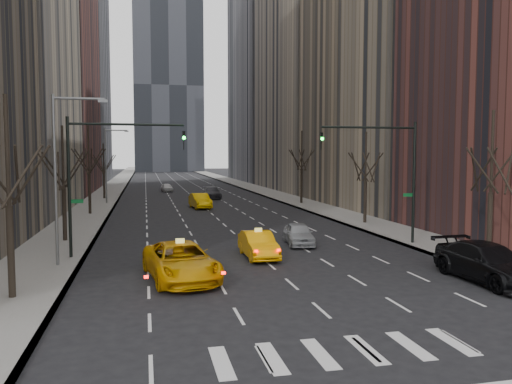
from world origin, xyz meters
TOP-DOWN VIEW (x-y plane):
  - ground at (0.00, 0.00)m, footprint 400.00×400.00m
  - sidewalk_left at (-12.25, 70.00)m, footprint 4.50×320.00m
  - sidewalk_right at (12.25, 70.00)m, footprint 4.50×320.00m
  - bld_left_far at (-21.50, 66.00)m, footprint 14.00×28.00m
  - bld_left_deep at (-21.50, 96.00)m, footprint 14.00×30.00m
  - bld_right_far at (21.50, 64.00)m, footprint 14.00×28.00m
  - bld_right_deep at (21.50, 95.00)m, footprint 14.00×30.00m
  - tower_far at (2.00, 170.00)m, footprint 24.00×24.00m
  - tree_lw_a at (-12.00, 4.00)m, footprint 3.36×3.50m
  - tree_lw_b at (-12.00, 18.00)m, footprint 3.36×3.50m
  - tree_lw_c at (-12.00, 34.00)m, footprint 3.36×3.50m
  - tree_lw_d at (-12.00, 52.00)m, footprint 3.36×3.50m
  - tree_rw_a at (12.00, 6.00)m, footprint 3.36×3.50m
  - tree_rw_b at (12.00, 22.00)m, footprint 3.36×3.50m
  - tree_rw_c at (12.00, 40.00)m, footprint 3.36×3.50m
  - traffic_mast_left at (-9.11, 12.00)m, footprint 6.69×0.39m
  - traffic_mast_right at (9.11, 12.00)m, footprint 6.69×0.39m
  - streetlight_near at (-10.84, 10.00)m, footprint 2.83×0.22m
  - streetlight_far at (-10.84, 45.00)m, footprint 2.83×0.22m
  - taxi_suv at (-4.96, 5.97)m, footprint 3.79×6.71m
  - taxi_sedan at (-0.18, 10.21)m, footprint 1.64×4.62m
  - silver_sedan_ahead at (3.39, 13.69)m, footprint 2.29×4.49m
  - parked_suv_black at (9.20, 2.41)m, footprint 2.69×6.29m
  - far_taxi at (-0.57, 37.95)m, footprint 2.27×5.21m
  - far_suv_grey at (2.31, 49.94)m, footprint 2.37×5.57m
  - far_car_white at (-3.13, 64.36)m, footprint 2.03×4.13m

SIDE VIEW (x-z plane):
  - ground at x=0.00m, z-range 0.00..0.00m
  - sidewalk_left at x=-12.25m, z-range 0.00..0.15m
  - sidewalk_right at x=12.25m, z-range 0.00..0.15m
  - far_car_white at x=-3.13m, z-range 0.00..1.36m
  - silver_sedan_ahead at x=3.39m, z-range 0.00..1.46m
  - taxi_sedan at x=-0.18m, z-range 0.00..1.52m
  - far_suv_grey at x=2.31m, z-range 0.00..1.60m
  - far_taxi at x=-0.57m, z-range 0.00..1.66m
  - taxi_suv at x=-4.96m, z-range 0.00..1.77m
  - parked_suv_black at x=9.20m, z-range 0.00..1.81m
  - tree_lw_d at x=-12.00m, z-range -0.12..7.24m
  - tree_lw_b at x=-12.00m, z-range -0.19..7.63m
  - tree_rw_b at x=12.00m, z-range -0.19..7.63m
  - tree_lw_a at x=-12.00m, z-range -0.26..8.02m
  - tree_rw_a at x=12.00m, z-range -0.26..8.02m
  - tree_lw_c at x=-12.00m, z-range -0.33..8.41m
  - tree_rw_c at x=12.00m, z-range -0.33..8.41m
  - traffic_mast_left at x=-9.11m, z-range 1.49..9.49m
  - traffic_mast_right at x=9.11m, z-range 1.49..9.49m
  - streetlight_near at x=-10.84m, z-range 1.12..10.12m
  - streetlight_far at x=-10.84m, z-range 1.12..10.12m
  - bld_left_far at x=-21.50m, z-range 0.00..44.00m
  - bld_right_far at x=21.50m, z-range 0.00..50.00m
  - bld_right_deep at x=21.50m, z-range 0.00..58.00m
  - bld_left_deep at x=-21.50m, z-range 0.00..60.00m
  - tower_far at x=2.00m, z-range 0.00..120.00m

